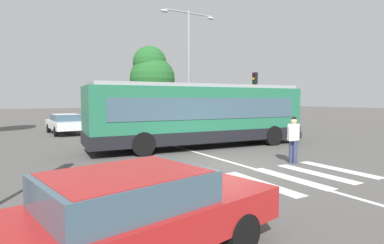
# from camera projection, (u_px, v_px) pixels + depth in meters

# --- Properties ---
(ground_plane) EXTENTS (160.00, 160.00, 0.00)m
(ground_plane) POSITION_uv_depth(u_px,v_px,m) (228.00, 165.00, 11.09)
(ground_plane) COLOR #514F4C
(city_transit_bus) EXTENTS (11.04, 3.39, 3.06)m
(city_transit_bus) POSITION_uv_depth(u_px,v_px,m) (199.00, 115.00, 15.12)
(city_transit_bus) COLOR black
(city_transit_bus) RESTS_ON ground_plane
(pedestrian_crossing_street) EXTENTS (0.57, 0.35, 1.72)m
(pedestrian_crossing_street) POSITION_uv_depth(u_px,v_px,m) (293.00, 137.00, 11.26)
(pedestrian_crossing_street) COLOR #333856
(pedestrian_crossing_street) RESTS_ON ground_plane
(foreground_sedan) EXTENTS (4.77, 2.65, 1.35)m
(foreground_sedan) POSITION_uv_depth(u_px,v_px,m) (130.00, 213.00, 4.30)
(foreground_sedan) COLOR black
(foreground_sedan) RESTS_ON ground_plane
(parked_car_white) EXTENTS (2.06, 4.59, 1.35)m
(parked_car_white) POSITION_uv_depth(u_px,v_px,m) (65.00, 123.00, 20.98)
(parked_car_white) COLOR black
(parked_car_white) RESTS_ON ground_plane
(parked_car_blue) EXTENTS (1.98, 4.55, 1.35)m
(parked_car_blue) POSITION_uv_depth(u_px,v_px,m) (105.00, 121.00, 22.57)
(parked_car_blue) COLOR black
(parked_car_blue) RESTS_ON ground_plane
(parked_car_black) EXTENTS (1.99, 4.56, 1.35)m
(parked_car_black) POSITION_uv_depth(u_px,v_px,m) (140.00, 120.00, 24.08)
(parked_car_black) COLOR black
(parked_car_black) RESTS_ON ground_plane
(parked_car_red) EXTENTS (2.11, 4.61, 1.35)m
(parked_car_red) POSITION_uv_depth(u_px,v_px,m) (174.00, 119.00, 25.04)
(parked_car_red) COLOR black
(parked_car_red) RESTS_ON ground_plane
(traffic_light_far_corner) EXTENTS (0.33, 0.32, 4.40)m
(traffic_light_far_corner) POSITION_uv_depth(u_px,v_px,m) (255.00, 91.00, 23.76)
(traffic_light_far_corner) COLOR #28282B
(traffic_light_far_corner) RESTS_ON ground_plane
(bus_stop_shelter) EXTENTS (3.94, 1.54, 3.25)m
(bus_stop_shelter) POSITION_uv_depth(u_px,v_px,m) (269.00, 98.00, 25.77)
(bus_stop_shelter) COLOR #28282B
(bus_stop_shelter) RESTS_ON ground_plane
(twin_arm_street_lamp) EXTENTS (4.32, 0.32, 8.56)m
(twin_arm_street_lamp) POSITION_uv_depth(u_px,v_px,m) (189.00, 58.00, 21.93)
(twin_arm_street_lamp) COLOR #939399
(twin_arm_street_lamp) RESTS_ON ground_plane
(background_tree_right) EXTENTS (4.28, 4.28, 7.41)m
(background_tree_right) POSITION_uv_depth(u_px,v_px,m) (152.00, 74.00, 29.52)
(background_tree_right) COLOR brown
(background_tree_right) RESTS_ON ground_plane
(crosswalk_painted_stripes) EXTENTS (7.34, 2.87, 0.01)m
(crosswalk_painted_stripes) POSITION_uv_depth(u_px,v_px,m) (261.00, 183.00, 8.62)
(crosswalk_painted_stripes) COLOR silver
(crosswalk_painted_stripes) RESTS_ON ground_plane
(lane_center_line) EXTENTS (0.16, 24.00, 0.01)m
(lane_center_line) POSITION_uv_depth(u_px,v_px,m) (206.00, 155.00, 12.99)
(lane_center_line) COLOR silver
(lane_center_line) RESTS_ON ground_plane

